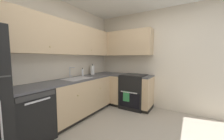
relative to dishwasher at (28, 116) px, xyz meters
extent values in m
cube|color=beige|center=(0.69, 0.33, 0.86)|extent=(3.80, 0.05, 2.58)
cube|color=beige|center=(2.56, -1.49, 0.86)|extent=(0.05, 3.68, 2.58)
cylinder|color=silver|center=(-0.46, -0.41, 0.14)|extent=(0.02, 0.02, 0.62)
cube|color=black|center=(0.00, 0.00, 0.00)|extent=(0.60, 0.60, 0.85)
cube|color=#333333|center=(0.00, -0.30, 0.37)|extent=(0.55, 0.01, 0.07)
cube|color=silver|center=(0.00, -0.32, 0.30)|extent=(0.36, 0.02, 0.02)
cube|color=tan|center=(1.12, 0.00, 0.04)|extent=(1.63, 0.60, 0.76)
cube|color=black|center=(1.12, 0.03, -0.38)|extent=(1.63, 0.54, 0.09)
sphere|color=tan|center=(0.76, -0.31, 0.19)|extent=(0.02, 0.02, 0.02)
sphere|color=tan|center=(1.48, -0.31, 0.19)|extent=(0.02, 0.02, 0.02)
cube|color=#4C4C51|center=(1.12, 0.00, 0.44)|extent=(2.84, 0.60, 0.03)
cube|color=tan|center=(2.24, -0.42, 0.04)|extent=(0.60, 0.25, 0.76)
cube|color=black|center=(2.27, -0.42, -0.38)|extent=(0.54, 0.25, 0.09)
cube|color=tan|center=(2.24, -1.26, 0.04)|extent=(0.60, 0.15, 0.76)
cube|color=black|center=(2.27, -1.26, -0.38)|extent=(0.54, 0.15, 0.09)
sphere|color=tan|center=(1.93, -1.26, 0.19)|extent=(0.02, 0.02, 0.02)
cube|color=#4C4C51|center=(2.24, -0.42, 0.44)|extent=(0.60, 0.25, 0.03)
cube|color=#4C4C51|center=(2.24, -1.26, 0.44)|extent=(0.60, 0.15, 0.03)
cube|color=black|center=(2.26, -0.87, 0.02)|extent=(0.64, 0.62, 0.88)
cube|color=black|center=(1.93, -0.87, -0.14)|extent=(0.02, 0.55, 0.37)
cube|color=silver|center=(1.91, -0.87, 0.06)|extent=(0.02, 0.43, 0.02)
cube|color=black|center=(2.26, -0.87, 0.46)|extent=(0.59, 0.60, 0.01)
cube|color=black|center=(2.56, -0.87, 0.53)|extent=(0.03, 0.60, 0.15)
cylinder|color=#4C4C4C|center=(2.12, -1.01, 0.47)|extent=(0.11, 0.11, 0.01)
cylinder|color=#4C4C4C|center=(2.12, -0.73, 0.47)|extent=(0.11, 0.11, 0.01)
cylinder|color=#4C4C4C|center=(2.40, -1.01, 0.47)|extent=(0.11, 0.11, 0.01)
cylinder|color=#4C4C4C|center=(2.40, -0.73, 0.47)|extent=(0.11, 0.11, 0.01)
cube|color=#338C4C|center=(1.91, -0.80, -0.05)|extent=(0.02, 0.17, 0.26)
cube|color=tan|center=(0.96, 0.14, 1.32)|extent=(2.52, 0.32, 0.68)
sphere|color=tan|center=(0.40, -0.03, 1.11)|extent=(0.02, 0.02, 0.02)
sphere|color=tan|center=(1.51, -0.03, 1.11)|extent=(0.02, 0.02, 0.02)
cube|color=tan|center=(2.38, -0.49, 1.32)|extent=(0.32, 1.59, 0.68)
cube|color=#B7B7BC|center=(1.02, -0.03, 0.46)|extent=(0.60, 0.40, 0.01)
cube|color=gray|center=(1.02, -0.03, 0.41)|extent=(0.55, 0.36, 0.09)
cube|color=#99999E|center=(1.02, -0.03, 0.43)|extent=(0.02, 0.35, 0.06)
cylinder|color=silver|center=(1.02, 0.20, 0.58)|extent=(0.02, 0.02, 0.25)
cylinder|color=silver|center=(1.02, 0.13, 0.70)|extent=(0.02, 0.15, 0.02)
cylinder|color=silver|center=(1.07, 0.20, 0.49)|extent=(0.02, 0.02, 0.06)
cylinder|color=silver|center=(1.40, 0.18, 0.55)|extent=(0.05, 0.05, 0.17)
cylinder|color=#262626|center=(1.40, 0.18, 0.65)|extent=(0.02, 0.02, 0.03)
cylinder|color=white|center=(1.76, 0.16, 0.58)|extent=(0.11, 0.11, 0.24)
cylinder|color=#3F3F3F|center=(1.76, 0.16, 0.60)|extent=(0.02, 0.02, 0.30)
camera|label=1|loc=(-0.97, -2.15, 0.92)|focal=20.67mm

